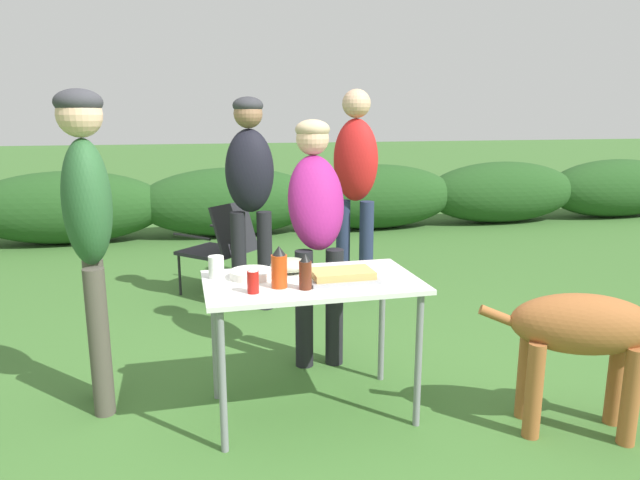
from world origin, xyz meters
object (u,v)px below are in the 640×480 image
object	(u,v)px
standing_person_in_olive_jacket	(316,214)
standing_person_in_navy_coat	(250,181)
folding_table	(312,294)
standing_person_in_gray_fleece	(355,175)
mixing_bowl	(290,265)
hot_sauce_bottle	(279,268)
plate_stack	(252,274)
food_tray	(342,276)
dog	(596,331)
standing_person_in_dark_puffer	(88,214)
camp_chair_green_behind_table	(220,244)
paper_cup_stack	(216,267)
ketchup_bottle	(253,280)
bbq_sauce_bottle	(305,272)

from	to	relation	value
standing_person_in_olive_jacket	standing_person_in_navy_coat	world-z (taller)	standing_person_in_navy_coat
standing_person_in_navy_coat	folding_table	bearing A→B (deg)	-78.21
standing_person_in_olive_jacket	standing_person_in_gray_fleece	world-z (taller)	standing_person_in_gray_fleece
mixing_bowl	hot_sauce_bottle	xyz separation A→B (m)	(-0.11, -0.27, 0.06)
plate_stack	folding_table	bearing A→B (deg)	-20.45
food_tray	dog	distance (m)	1.27
standing_person_in_dark_puffer	mixing_bowl	bearing A→B (deg)	-106.69
dog	camp_chair_green_behind_table	size ratio (longest dim) A/B	1.24
paper_cup_stack	plate_stack	bearing A→B (deg)	-13.56
food_tray	camp_chair_green_behind_table	bearing A→B (deg)	101.79
standing_person_in_gray_fleece	food_tray	bearing A→B (deg)	-75.63
ketchup_bottle	food_tray	bearing A→B (deg)	11.54
standing_person_in_olive_jacket	folding_table	bearing A→B (deg)	-102.34
bbq_sauce_bottle	camp_chair_green_behind_table	world-z (taller)	bbq_sauce_bottle
folding_table	camp_chair_green_behind_table	bearing A→B (deg)	98.32
ketchup_bottle	camp_chair_green_behind_table	xyz separation A→B (m)	(0.00, 2.33, -0.34)
bbq_sauce_bottle	ketchup_bottle	bearing A→B (deg)	-179.80
ketchup_bottle	standing_person_in_navy_coat	world-z (taller)	standing_person_in_navy_coat
plate_stack	bbq_sauce_bottle	xyz separation A→B (m)	(0.23, -0.26, 0.06)
standing_person_in_navy_coat	dog	xyz separation A→B (m)	(1.40, -2.27, -0.52)
food_tray	ketchup_bottle	size ratio (longest dim) A/B	2.56
hot_sauce_bottle	standing_person_in_olive_jacket	distance (m)	0.86
paper_cup_stack	standing_person_in_navy_coat	xyz separation A→B (m)	(0.38, 1.59, 0.26)
bbq_sauce_bottle	standing_person_in_dark_puffer	world-z (taller)	standing_person_in_dark_puffer
standing_person_in_dark_puffer	camp_chair_green_behind_table	xyz separation A→B (m)	(0.78, 1.85, -0.61)
mixing_bowl	standing_person_in_gray_fleece	world-z (taller)	standing_person_in_gray_fleece
food_tray	standing_person_in_olive_jacket	size ratio (longest dim) A/B	0.23
bbq_sauce_bottle	dog	size ratio (longest dim) A/B	0.17
standing_person_in_olive_jacket	ketchup_bottle	bearing A→B (deg)	-118.51
hot_sauce_bottle	camp_chair_green_behind_table	distance (m)	2.31
standing_person_in_dark_puffer	hot_sauce_bottle	bearing A→B (deg)	-123.14
folding_table	mixing_bowl	world-z (taller)	mixing_bowl
folding_table	bbq_sauce_bottle	world-z (taller)	bbq_sauce_bottle
ketchup_bottle	hot_sauce_bottle	bearing A→B (deg)	23.37
standing_person_in_olive_jacket	dog	bearing A→B (deg)	-44.04
bbq_sauce_bottle	plate_stack	bearing A→B (deg)	131.72
folding_table	mixing_bowl	distance (m)	0.23
folding_table	standing_person_in_olive_jacket	distance (m)	0.76
standing_person_in_olive_jacket	standing_person_in_gray_fleece	xyz separation A→B (m)	(0.63, 1.18, 0.11)
bbq_sauce_bottle	standing_person_in_dark_puffer	size ratio (longest dim) A/B	0.11
camp_chair_green_behind_table	paper_cup_stack	bearing A→B (deg)	-138.62
plate_stack	hot_sauce_bottle	world-z (taller)	hot_sauce_bottle
mixing_bowl	standing_person_in_navy_coat	world-z (taller)	standing_person_in_navy_coat
standing_person_in_olive_jacket	paper_cup_stack	bearing A→B (deg)	-138.51
ketchup_bottle	bbq_sauce_bottle	xyz separation A→B (m)	(0.26, 0.00, 0.02)
camp_chair_green_behind_table	bbq_sauce_bottle	bearing A→B (deg)	-128.06
bbq_sauce_bottle	camp_chair_green_behind_table	distance (m)	2.37
paper_cup_stack	camp_chair_green_behind_table	xyz separation A→B (m)	(0.15, 2.03, -0.33)
folding_table	hot_sauce_bottle	size ratio (longest dim) A/B	5.25
plate_stack	mixing_bowl	bearing A→B (deg)	18.62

